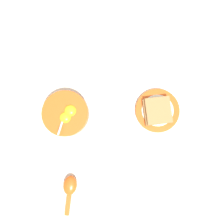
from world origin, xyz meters
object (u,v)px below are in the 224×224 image
object	(u,v)px
egg_bowl	(66,114)
toast_plate	(157,111)
toast_sandwich	(157,111)
soup_spoon	(70,188)

from	to	relation	value
egg_bowl	toast_plate	xyz separation A→B (m)	(0.36, 0.07, -0.02)
toast_plate	egg_bowl	bearing A→B (deg)	-168.51
egg_bowl	toast_sandwich	xyz separation A→B (m)	(0.35, 0.07, 0.00)
egg_bowl	toast_plate	size ratio (longest dim) A/B	1.01
toast_plate	toast_sandwich	world-z (taller)	toast_sandwich
soup_spoon	toast_sandwich	bearing A→B (deg)	50.34
egg_bowl	soup_spoon	xyz separation A→B (m)	(0.06, -0.28, -0.01)
toast_plate	soup_spoon	world-z (taller)	soup_spoon
toast_plate	toast_sandwich	distance (m)	0.02
egg_bowl	soup_spoon	world-z (taller)	egg_bowl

